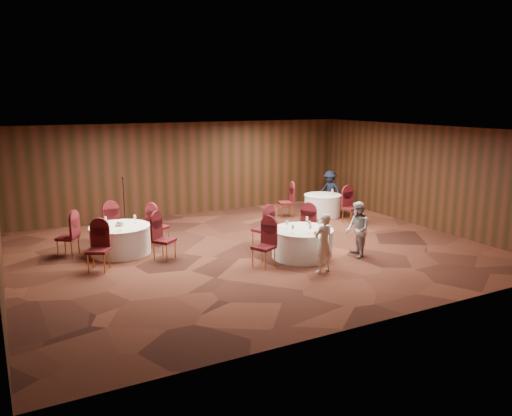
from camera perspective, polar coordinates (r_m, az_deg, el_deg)
name	(u,v)px	position (r m, az deg, el deg)	size (l,w,h in m)	color
ground	(253,250)	(13.46, -0.37, -4.82)	(12.00, 12.00, 0.00)	black
room_shell	(253,178)	(13.02, -0.38, 3.47)	(12.00, 12.00, 12.00)	silver
table_main	(302,243)	(12.83, 5.31, -3.99)	(1.57, 1.57, 0.74)	white
table_left	(121,239)	(13.57, -15.23, -3.48)	(1.57, 1.57, 0.74)	white
table_right	(322,205)	(17.47, 7.60, 0.34)	(1.27, 1.27, 0.74)	white
chairs_main	(280,234)	(13.18, 2.77, -2.95)	(2.81, 2.14, 1.00)	#3E0C15
chairs_left	(120,235)	(13.50, -15.26, -3.01)	(3.10, 2.99, 1.00)	#3E0C15
chairs_right	(318,205)	(16.82, 7.07, 0.32)	(2.03, 2.35, 1.00)	#3E0C15
tabletop_main	(310,225)	(12.70, 6.14, -1.99)	(1.13, 1.11, 0.22)	silver
tabletop_left	(120,223)	(13.45, -15.30, -1.66)	(0.81, 0.80, 0.22)	silver
tabletop_right	(333,191)	(17.32, 8.74, 1.96)	(0.08, 0.08, 0.22)	silver
mic_stand	(125,215)	(15.86, -14.77, -0.76)	(0.24, 0.24, 1.66)	black
woman_a	(324,243)	(11.68, 7.73, -4.00)	(0.52, 0.34, 1.42)	white
woman_b	(357,230)	(13.00, 11.52, -2.42)	(0.70, 0.54, 1.43)	#AEAEB3
man_c	(330,190)	(18.51, 8.44, 2.05)	(0.92, 0.53, 1.42)	black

